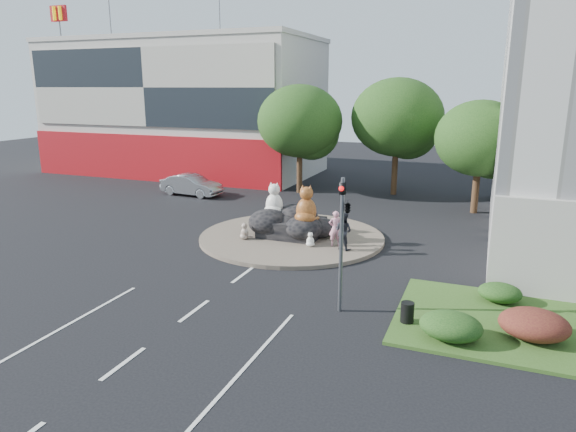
% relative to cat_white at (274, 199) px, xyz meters
% --- Properties ---
extents(ground, '(120.00, 120.00, 0.00)m').
position_rel_cat_white_xyz_m(ground, '(1.20, -10.43, -2.04)').
color(ground, black).
rests_on(ground, ground).
extents(roundabout_island, '(10.00, 10.00, 0.20)m').
position_rel_cat_white_xyz_m(roundabout_island, '(1.20, -0.43, -1.94)').
color(roundabout_island, brown).
rests_on(roundabout_island, ground).
extents(rock_plinth, '(3.20, 2.60, 0.90)m').
position_rel_cat_white_xyz_m(rock_plinth, '(1.20, -0.43, -1.39)').
color(rock_plinth, black).
rests_on(rock_plinth, roundabout_island).
extents(shophouse_block, '(25.20, 12.30, 17.40)m').
position_rel_cat_white_xyz_m(shophouse_block, '(-16.80, 17.49, 4.14)').
color(shophouse_block, beige).
rests_on(shophouse_block, ground).
extents(grass_verge, '(10.00, 6.00, 0.12)m').
position_rel_cat_white_xyz_m(grass_verge, '(13.20, -7.43, -1.98)').
color(grass_verge, '#2D4C19').
rests_on(grass_verge, ground).
extents(tree_left, '(6.46, 6.46, 8.27)m').
position_rel_cat_white_xyz_m(tree_left, '(-2.73, 11.64, 3.21)').
color(tree_left, '#382314').
rests_on(tree_left, ground).
extents(tree_mid, '(6.84, 6.84, 8.76)m').
position_rel_cat_white_xyz_m(tree_mid, '(4.27, 13.64, 3.52)').
color(tree_mid, '#382314').
rests_on(tree_mid, ground).
extents(tree_right, '(5.70, 5.70, 7.30)m').
position_rel_cat_white_xyz_m(tree_right, '(10.27, 9.64, 2.59)').
color(tree_right, '#382314').
rests_on(tree_right, ground).
extents(hedge_near_green, '(2.00, 1.60, 0.90)m').
position_rel_cat_white_xyz_m(hedge_near_green, '(10.20, -9.43, -1.47)').
color(hedge_near_green, '#163912').
rests_on(hedge_near_green, grass_verge).
extents(hedge_red, '(2.20, 1.76, 0.99)m').
position_rel_cat_white_xyz_m(hedge_red, '(12.70, -8.43, -1.43)').
color(hedge_red, '#451216').
rests_on(hedge_red, grass_verge).
extents(hedge_back_green, '(1.60, 1.28, 0.72)m').
position_rel_cat_white_xyz_m(hedge_back_green, '(11.70, -5.63, -1.56)').
color(hedge_back_green, '#163912').
rests_on(hedge_back_green, grass_verge).
extents(traffic_light, '(0.44, 1.24, 5.00)m').
position_rel_cat_white_xyz_m(traffic_light, '(6.30, -8.43, 1.58)').
color(traffic_light, '#595B60').
rests_on(traffic_light, ground).
extents(street_lamp, '(2.34, 0.22, 8.06)m').
position_rel_cat_white_xyz_m(street_lamp, '(14.02, -2.43, 2.51)').
color(street_lamp, '#595B60').
rests_on(street_lamp, ground).
extents(cat_white, '(1.18, 1.04, 1.88)m').
position_rel_cat_white_xyz_m(cat_white, '(0.00, 0.00, 0.00)').
color(cat_white, white).
rests_on(cat_white, rock_plinth).
extents(cat_tabby, '(1.30, 1.15, 2.06)m').
position_rel_cat_white_xyz_m(cat_tabby, '(2.22, -0.94, 0.09)').
color(cat_tabby, '#C65429').
rests_on(cat_tabby, rock_plinth).
extents(kitten_calico, '(0.72, 0.71, 0.91)m').
position_rel_cat_white_xyz_m(kitten_calico, '(-0.88, -1.98, -1.39)').
color(kitten_calico, beige).
rests_on(kitten_calico, roundabout_island).
extents(kitten_white, '(0.55, 0.51, 0.76)m').
position_rel_cat_white_xyz_m(kitten_white, '(2.80, -1.92, -1.46)').
color(kitten_white, white).
rests_on(kitten_white, roundabout_island).
extents(pedestrian_pink, '(0.78, 0.65, 1.81)m').
position_rel_cat_white_xyz_m(pedestrian_pink, '(3.93, -1.35, -0.93)').
color(pedestrian_pink, pink).
rests_on(pedestrian_pink, roundabout_island).
extents(pedestrian_dark, '(1.09, 0.96, 1.89)m').
position_rel_cat_white_xyz_m(pedestrian_dark, '(4.47, -1.78, -0.90)').
color(pedestrian_dark, '#202229').
rests_on(pedestrian_dark, roundabout_island).
extents(parked_car, '(4.99, 2.13, 1.60)m').
position_rel_cat_white_xyz_m(parked_car, '(-10.05, 7.51, -1.24)').
color(parked_car, '#96989D').
rests_on(parked_car, ground).
extents(litter_bin, '(0.47, 0.47, 0.72)m').
position_rel_cat_white_xyz_m(litter_bin, '(8.70, -8.69, -1.56)').
color(litter_bin, black).
rests_on(litter_bin, grass_verge).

